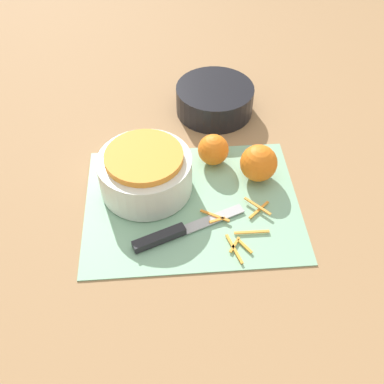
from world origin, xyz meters
name	(u,v)px	position (x,y,z in m)	size (l,w,h in m)	color
ground_plane	(192,204)	(0.00, 0.00, 0.00)	(4.00, 4.00, 0.00)	#9E754C
cutting_board	(192,203)	(0.00, 0.00, 0.00)	(0.43, 0.33, 0.01)	#84B793
bowl_speckled	(145,172)	(-0.09, 0.05, 0.05)	(0.19, 0.19, 0.09)	silver
bowl_dark	(215,99)	(0.08, 0.31, 0.03)	(0.19, 0.19, 0.07)	black
knife	(171,234)	(-0.05, -0.08, 0.01)	(0.22, 0.11, 0.02)	#232328
orange_left	(259,163)	(0.14, 0.06, 0.05)	(0.08, 0.08, 0.08)	orange
orange_right	(213,150)	(0.05, 0.12, 0.04)	(0.07, 0.07, 0.07)	orange
peel_pile	(241,226)	(0.09, -0.07, 0.01)	(0.14, 0.15, 0.01)	orange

